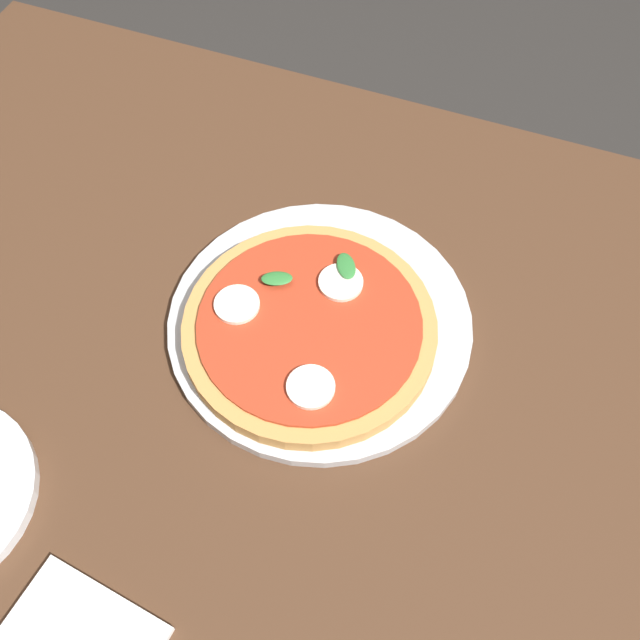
% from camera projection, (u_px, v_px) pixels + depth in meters
% --- Properties ---
extents(ground_plane, '(6.00, 6.00, 0.00)m').
position_uv_depth(ground_plane, '(280.00, 540.00, 1.36)').
color(ground_plane, '#2D2B28').
extents(dining_table, '(1.16, 0.86, 0.71)m').
position_uv_depth(dining_table, '(257.00, 395.00, 0.86)').
color(dining_table, '#4C301E').
rests_on(dining_table, ground_plane).
extents(serving_tray, '(0.32, 0.32, 0.01)m').
position_uv_depth(serving_tray, '(320.00, 322.00, 0.78)').
color(serving_tray, silver).
rests_on(serving_tray, dining_table).
extents(pizza, '(0.26, 0.26, 0.03)m').
position_uv_depth(pizza, '(309.00, 328.00, 0.75)').
color(pizza, tan).
rests_on(pizza, serving_tray).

